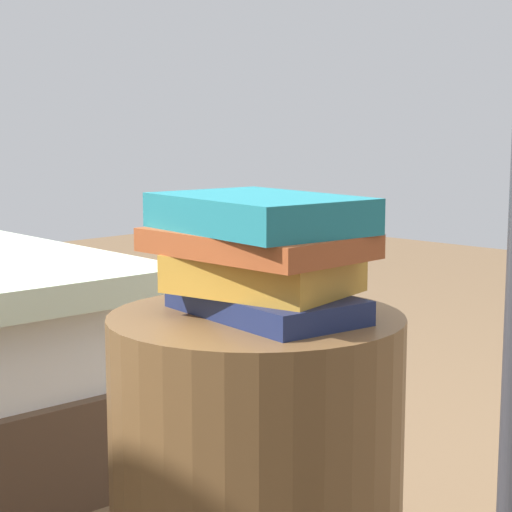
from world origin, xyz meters
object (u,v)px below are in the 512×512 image
Objects in this scene: book_rust at (255,243)px; book_navy at (265,304)px; book_teal at (258,213)px; side_table at (256,487)px; book_ochre at (263,273)px.

book_navy is at bearing -150.58° from book_rust.
side_table is at bearing 116.94° from book_teal.
book_teal is (0.00, -0.01, 0.39)m from side_table.
book_navy is at bearing 151.92° from book_ochre.
side_table is 0.39m from book_teal.
book_ochre is at bearing -9.53° from book_navy.
book_rust is (0.00, 0.00, 0.35)m from side_table.
side_table is at bearing 38.44° from book_navy.
book_ochre is 0.08m from book_teal.
book_rust is at bearing 37.92° from book_navy.
book_navy is 0.12m from book_teal.
side_table is 2.18× the size of book_ochre.
book_rust reaches higher than book_navy.
book_navy is 0.93× the size of book_rust.
book_rust is at bearing 23.57° from side_table.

